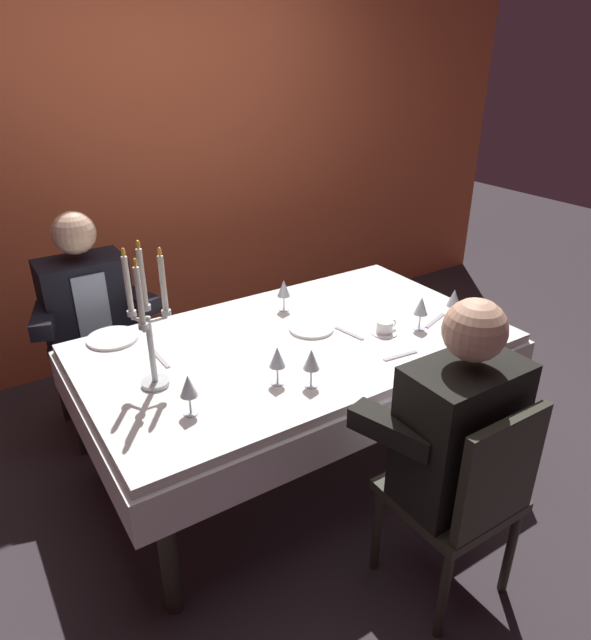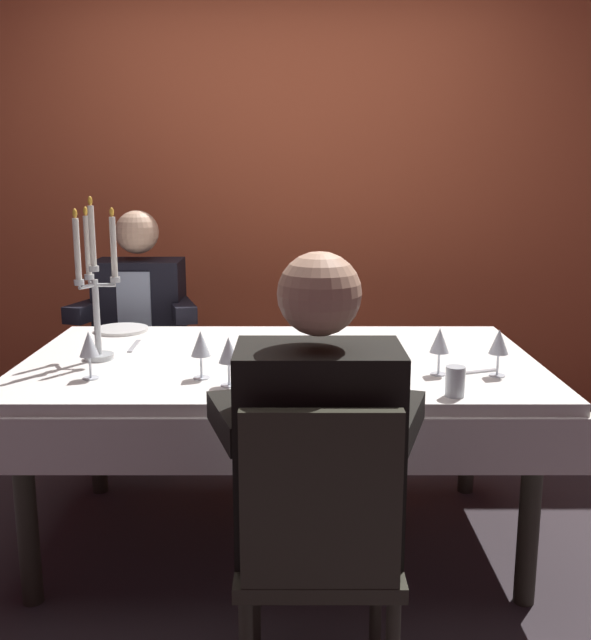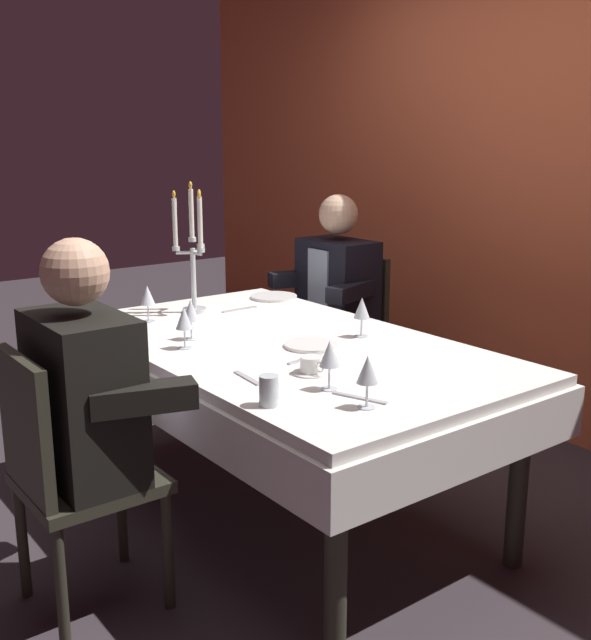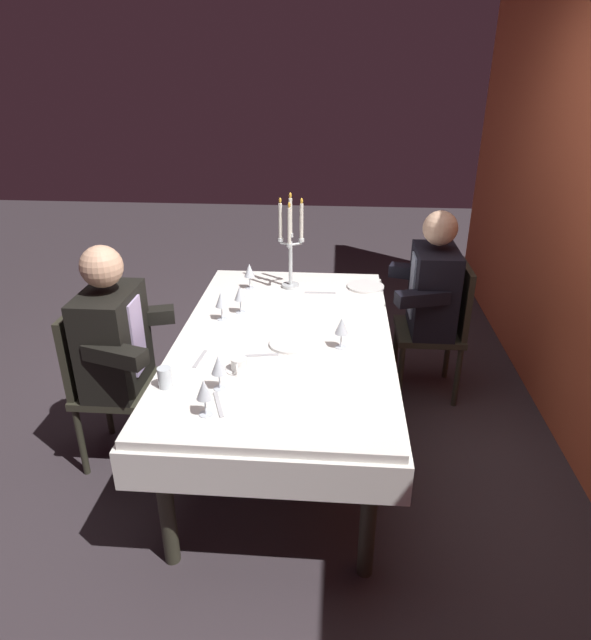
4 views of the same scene
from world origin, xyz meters
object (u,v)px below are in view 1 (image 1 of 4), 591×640
wine_glass_0 (311,360)px  wine_glass_5 (454,299)px  wine_glass_2 (421,307)px  dining_table (295,362)px  wine_glass_1 (277,358)px  seated_diner_1 (460,432)px  candelabra (148,324)px  dinner_plate_0 (113,338)px  wine_glass_4 (188,387)px  coffee_cup_0 (385,328)px  seated_diner_0 (87,307)px  water_tumbler_0 (459,340)px  dinner_plate_1 (311,328)px  wine_glass_3 (284,289)px

wine_glass_0 → wine_glass_5: 0.92m
wine_glass_2 → wine_glass_5: (0.20, -0.02, 0.00)m
dining_table → wine_glass_1: wine_glass_1 is taller
seated_diner_1 → candelabra: bearing=132.5°
dinner_plate_0 → seated_diner_1: size_ratio=0.19×
wine_glass_0 → wine_glass_2: size_ratio=1.00×
candelabra → dinner_plate_0: (-0.03, 0.48, -0.26)m
wine_glass_4 → coffee_cup_0: 1.03m
wine_glass_2 → wine_glass_1: bearing=-176.8°
wine_glass_1 → seated_diner_0: (-0.45, 1.16, -0.12)m
dinner_plate_0 → seated_diner_1: 1.57m
wine_glass_0 → water_tumbler_0: bearing=-8.7°
dining_table → dinner_plate_1: bearing=20.5°
wine_glass_3 → wine_glass_2: bearing=-51.0°
wine_glass_0 → wine_glass_3: bearing=66.8°
wine_glass_4 → wine_glass_5: size_ratio=1.00×
seated_diner_1 → seated_diner_0: bearing=115.0°
coffee_cup_0 → dinner_plate_0: bearing=150.1°
dinner_plate_0 → seated_diner_0: 0.43m
water_tumbler_0 → coffee_cup_0: bearing=119.7°
dinner_plate_0 → wine_glass_1: (0.44, -0.73, 0.11)m
candelabra → dinner_plate_1: 0.84m
dinner_plate_1 → wine_glass_0: size_ratio=1.30×
wine_glass_5 → dining_table: bearing=161.8°
dinner_plate_1 → seated_diner_1: 0.93m
wine_glass_0 → water_tumbler_0: 0.73m
dining_table → dinner_plate_1: dinner_plate_1 is taller
wine_glass_3 → coffee_cup_0: wine_glass_3 is taller
wine_glass_0 → dining_table: bearing=66.1°
candelabra → wine_glass_4: size_ratio=3.66×
wine_glass_5 → seated_diner_0: 1.85m
dinner_plate_0 → dinner_plate_1: bearing=-26.5°
seated_diner_1 → wine_glass_5: bearing=45.4°
candelabra → wine_glass_0: bearing=-33.2°
wine_glass_0 → wine_glass_1: bearing=139.4°
wine_glass_3 → dining_table: bearing=-112.4°
wine_glass_2 → seated_diner_1: (-0.43, -0.66, -0.12)m
dinner_plate_1 → wine_glass_0: bearing=-124.4°
candelabra → dinner_plate_0: size_ratio=2.58×
dinner_plate_1 → wine_glass_2: size_ratio=1.30×
wine_glass_1 → water_tumbler_0: size_ratio=1.72×
wine_glass_2 → water_tumbler_0: (0.00, -0.24, -0.07)m
water_tumbler_0 → coffee_cup_0: size_ratio=0.72×
dinner_plate_1 → seated_diner_0: size_ratio=0.17×
wine_glass_0 → wine_glass_3: (0.28, 0.66, -0.00)m
dinner_plate_1 → seated_diner_1: size_ratio=0.17×
candelabra → wine_glass_1: (0.41, -0.25, -0.16)m
wine_glass_3 → wine_glass_4: (-0.76, -0.58, 0.00)m
wine_glass_4 → water_tumbler_0: wine_glass_4 is taller
wine_glass_2 → water_tumbler_0: 0.25m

